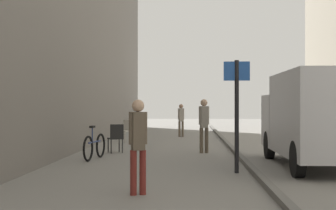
{
  "coord_description": "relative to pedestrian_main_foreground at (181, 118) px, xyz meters",
  "views": [
    {
      "loc": [
        0.11,
        -2.55,
        1.57
      ],
      "look_at": [
        -0.66,
        14.59,
        1.56
      ],
      "focal_mm": 52.08,
      "sensor_mm": 36.0,
      "label": 1
    }
  ],
  "objects": [
    {
      "name": "cafe_chair_by_doorway",
      "position": [
        -1.97,
        -8.16,
        -0.38
      ],
      "size": [
        0.58,
        0.58,
        0.94
      ],
      "rotation": [
        0.0,
        0.0,
        0.42
      ],
      "color": "black",
      "rests_on": "ground_plane"
    },
    {
      "name": "bicycle_leaning",
      "position": [
        -2.3,
        -10.08,
        -0.55
      ],
      "size": [
        0.32,
        1.76,
        0.98
      ],
      "rotation": [
        0.0,
        0.0,
        -0.15
      ],
      "color": "black",
      "rests_on": "ground_plane"
    },
    {
      "name": "pedestrian_main_foreground",
      "position": [
        0.0,
        0.0,
        0.0
      ],
      "size": [
        0.31,
        0.23,
        1.6
      ],
      "rotation": [
        0.0,
        0.0,
        0.31
      ],
      "color": "brown",
      "rests_on": "ground_plane"
    },
    {
      "name": "pedestrian_far_crossing",
      "position": [
        0.89,
        -8.03,
        0.09
      ],
      "size": [
        0.34,
        0.25,
        1.75
      ],
      "rotation": [
        0.0,
        0.0,
        3.4
      ],
      "color": "brown",
      "rests_on": "ground_plane"
    },
    {
      "name": "delivery_van",
      "position": [
        3.68,
        -11.48,
        0.34
      ],
      "size": [
        2.08,
        5.31,
        2.36
      ],
      "rotation": [
        0.0,
        0.0,
        0.0
      ],
      "color": "#B7B7BC",
      "rests_on": "ground_plane"
    },
    {
      "name": "ground_plane",
      "position": [
        0.32,
        -9.36,
        -0.93
      ],
      "size": [
        80.0,
        80.0,
        0.0
      ],
      "primitive_type": "plane",
      "color": "gray"
    },
    {
      "name": "cafe_chair_near_window",
      "position": [
        -2.26,
        -3.5,
        -0.38
      ],
      "size": [
        0.61,
        0.61,
        0.94
      ],
      "rotation": [
        0.0,
        0.0,
        2.59
      ],
      "color": "#B7B2A8",
      "rests_on": "ground_plane"
    },
    {
      "name": "kerb_strip",
      "position": [
        1.9,
        -9.36,
        -0.87
      ],
      "size": [
        0.16,
        40.0,
        0.12
      ],
      "primitive_type": "cube",
      "color": "#615F5B",
      "rests_on": "ground_plane"
    },
    {
      "name": "street_sign_post",
      "position": [
        1.51,
        -12.64,
        0.62
      ],
      "size": [
        0.6,
        0.1,
        2.6
      ],
      "rotation": [
        0.0,
        0.0,
        3.12
      ],
      "color": "black",
      "rests_on": "ground_plane"
    },
    {
      "name": "pedestrian_mid_block",
      "position": [
        -0.47,
        -15.46,
        0.03
      ],
      "size": [
        0.32,
        0.25,
        1.66
      ],
      "rotation": [
        0.0,
        0.0,
        3.5
      ],
      "color": "maroon",
      "rests_on": "ground_plane"
    }
  ]
}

